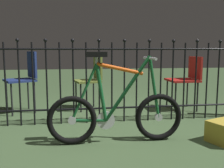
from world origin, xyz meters
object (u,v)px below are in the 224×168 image
chair_red (187,77)px  chair_olive (92,77)px  bicycle (116,113)px  chair_navy (25,75)px

chair_red → chair_olive: size_ratio=0.98×
chair_olive → bicycle: bearing=-84.6°
chair_olive → chair_navy: size_ratio=0.93×
chair_olive → chair_navy: chair_navy is taller
bicycle → chair_navy: bearing=127.9°
chair_red → chair_navy: (-2.46, 0.19, 0.04)m
chair_olive → chair_navy: (-1.00, -0.04, 0.04)m
bicycle → chair_olive: size_ratio=1.61×
chair_navy → bicycle: bearing=-52.1°
chair_red → chair_navy: size_ratio=0.91×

